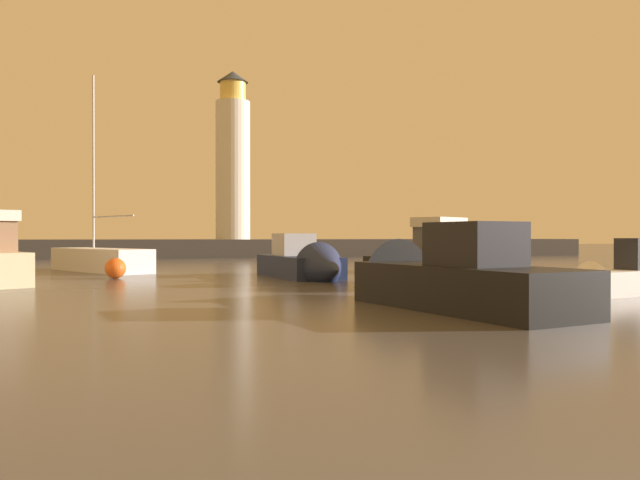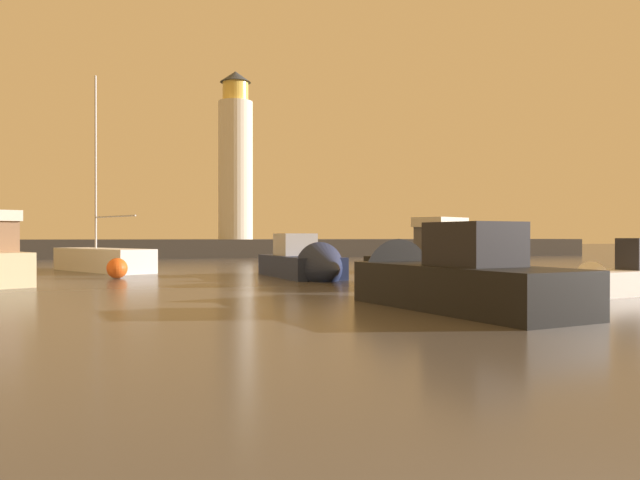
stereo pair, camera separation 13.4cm
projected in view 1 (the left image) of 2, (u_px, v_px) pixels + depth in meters
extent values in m
plane|color=#4C4742|center=(239.00, 277.00, 31.93)|extent=(220.00, 220.00, 0.00)
cube|color=#423F3D|center=(205.00, 248.00, 60.74)|extent=(77.67, 6.14, 1.72)
cylinder|color=silver|center=(233.00, 171.00, 61.32)|extent=(3.32, 3.32, 13.37)
cylinder|color=#F2CC59|center=(233.00, 92.00, 61.27)|extent=(2.49, 2.49, 1.87)
cone|color=#33383D|center=(233.00, 77.00, 61.26)|extent=(2.99, 2.99, 1.07)
cube|color=white|center=(628.00, 282.00, 22.48)|extent=(5.01, 2.89, 0.86)
cone|color=white|center=(578.00, 284.00, 21.06)|extent=(1.76, 1.82, 1.48)
cube|color=#232328|center=(637.00, 254.00, 22.76)|extent=(1.62, 1.30, 1.13)
cube|color=#1E284C|center=(299.00, 266.00, 31.75)|extent=(3.40, 6.69, 1.06)
cone|color=#1E284C|center=(328.00, 269.00, 28.20)|extent=(2.71, 2.58, 2.40)
cube|color=silver|center=(294.00, 244.00, 32.45)|extent=(1.99, 2.32, 1.13)
cube|color=black|center=(427.00, 270.00, 26.21)|extent=(6.01, 5.00, 1.27)
cone|color=black|center=(376.00, 272.00, 23.69)|extent=(2.75, 2.79, 2.06)
cube|color=#595960|center=(439.00, 241.00, 26.89)|extent=(2.41, 2.23, 1.16)
cube|color=silver|center=(439.00, 222.00, 26.88)|extent=(2.65, 2.45, 0.41)
cube|color=#B21E1E|center=(462.00, 263.00, 34.99)|extent=(3.71, 7.22, 1.16)
cone|color=#B21E1E|center=(511.00, 265.00, 31.22)|extent=(2.86, 2.73, 2.51)
cube|color=#595960|center=(455.00, 242.00, 35.59)|extent=(1.90, 2.30, 1.16)
cube|color=silver|center=(455.00, 228.00, 35.58)|extent=(2.09, 2.53, 0.41)
cube|color=black|center=(464.00, 288.00, 17.63)|extent=(4.45, 7.75, 1.24)
cone|color=black|center=(378.00, 277.00, 21.44)|extent=(3.11, 2.99, 2.58)
cube|color=#232328|center=(475.00, 244.00, 17.23)|extent=(2.36, 2.64, 1.20)
cube|color=white|center=(100.00, 260.00, 36.60)|extent=(6.35, 8.30, 1.34)
cylinder|color=#B7B7BC|center=(93.00, 162.00, 37.15)|extent=(0.12, 0.12, 10.17)
cylinder|color=#B7B7BC|center=(113.00, 216.00, 35.55)|extent=(2.54, 3.97, 0.09)
sphere|color=#EA5919|center=(115.00, 268.00, 30.50)|extent=(0.99, 0.99, 0.99)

